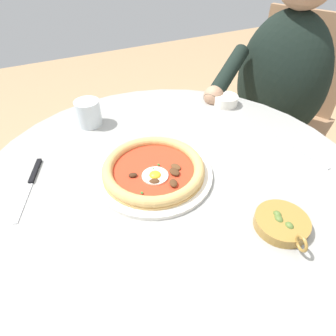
{
  "coord_description": "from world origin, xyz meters",
  "views": [
    {
      "loc": [
        0.47,
        -0.25,
        1.19
      ],
      "look_at": [
        -0.01,
        -0.01,
        0.74
      ],
      "focal_mm": 30.94,
      "sensor_mm": 36.0,
      "label": 1
    }
  ],
  "objects_px": {
    "dining_table": "(172,217)",
    "fork_utensil": "(301,151)",
    "water_glass": "(89,115)",
    "diner_person": "(269,125)",
    "olive_pan": "(282,223)",
    "pizza_on_plate": "(154,170)",
    "ramekin_capers": "(226,100)",
    "cafe_chair_diner": "(284,102)",
    "steak_knife": "(32,179)"
  },
  "relations": [
    {
      "from": "dining_table",
      "to": "cafe_chair_diner",
      "type": "height_order",
      "value": "cafe_chair_diner"
    },
    {
      "from": "olive_pan",
      "to": "water_glass",
      "type": "bearing_deg",
      "value": -156.57
    },
    {
      "from": "steak_knife",
      "to": "fork_utensil",
      "type": "bearing_deg",
      "value": 72.82
    },
    {
      "from": "ramekin_capers",
      "to": "fork_utensil",
      "type": "bearing_deg",
      "value": 5.91
    },
    {
      "from": "olive_pan",
      "to": "cafe_chair_diner",
      "type": "height_order",
      "value": "cafe_chair_diner"
    },
    {
      "from": "water_glass",
      "to": "fork_utensil",
      "type": "distance_m",
      "value": 0.62
    },
    {
      "from": "dining_table",
      "to": "pizza_on_plate",
      "type": "height_order",
      "value": "pizza_on_plate"
    },
    {
      "from": "water_glass",
      "to": "diner_person",
      "type": "distance_m",
      "value": 0.79
    },
    {
      "from": "dining_table",
      "to": "pizza_on_plate",
      "type": "bearing_deg",
      "value": -123.5
    },
    {
      "from": "pizza_on_plate",
      "to": "olive_pan",
      "type": "relative_size",
      "value": 2.16
    },
    {
      "from": "olive_pan",
      "to": "pizza_on_plate",
      "type": "bearing_deg",
      "value": -147.38
    },
    {
      "from": "cafe_chair_diner",
      "to": "fork_utensil",
      "type": "bearing_deg",
      "value": -43.35
    },
    {
      "from": "dining_table",
      "to": "ramekin_capers",
      "type": "xyz_separation_m",
      "value": [
        -0.24,
        0.33,
        0.17
      ]
    },
    {
      "from": "ramekin_capers",
      "to": "cafe_chair_diner",
      "type": "bearing_deg",
      "value": 105.82
    },
    {
      "from": "steak_knife",
      "to": "olive_pan",
      "type": "bearing_deg",
      "value": 49.19
    },
    {
      "from": "water_glass",
      "to": "steak_knife",
      "type": "distance_m",
      "value": 0.27
    },
    {
      "from": "dining_table",
      "to": "diner_person",
      "type": "height_order",
      "value": "diner_person"
    },
    {
      "from": "ramekin_capers",
      "to": "diner_person",
      "type": "relative_size",
      "value": 0.07
    },
    {
      "from": "olive_pan",
      "to": "fork_utensil",
      "type": "xyz_separation_m",
      "value": [
        -0.17,
        0.23,
        -0.01
      ]
    },
    {
      "from": "dining_table",
      "to": "diner_person",
      "type": "bearing_deg",
      "value": 115.67
    },
    {
      "from": "pizza_on_plate",
      "to": "ramekin_capers",
      "type": "distance_m",
      "value": 0.43
    },
    {
      "from": "fork_utensil",
      "to": "cafe_chair_diner",
      "type": "xyz_separation_m",
      "value": [
        -0.44,
        0.41,
        -0.16
      ]
    },
    {
      "from": "dining_table",
      "to": "steak_knife",
      "type": "xyz_separation_m",
      "value": [
        -0.14,
        -0.31,
        0.16
      ]
    },
    {
      "from": "dining_table",
      "to": "diner_person",
      "type": "distance_m",
      "value": 0.71
    },
    {
      "from": "steak_knife",
      "to": "fork_utensil",
      "type": "distance_m",
      "value": 0.71
    },
    {
      "from": "cafe_chair_diner",
      "to": "dining_table",
      "type": "bearing_deg",
      "value": -64.46
    },
    {
      "from": "ramekin_capers",
      "to": "olive_pan",
      "type": "xyz_separation_m",
      "value": [
        0.48,
        -0.2,
        -0.01
      ]
    },
    {
      "from": "ramekin_capers",
      "to": "diner_person",
      "type": "bearing_deg",
      "value": 101.45
    },
    {
      "from": "pizza_on_plate",
      "to": "water_glass",
      "type": "bearing_deg",
      "value": -165.72
    },
    {
      "from": "dining_table",
      "to": "ramekin_capers",
      "type": "bearing_deg",
      "value": 126.43
    },
    {
      "from": "dining_table",
      "to": "steak_knife",
      "type": "bearing_deg",
      "value": -114.7
    },
    {
      "from": "pizza_on_plate",
      "to": "diner_person",
      "type": "relative_size",
      "value": 0.25
    },
    {
      "from": "pizza_on_plate",
      "to": "diner_person",
      "type": "height_order",
      "value": "diner_person"
    },
    {
      "from": "ramekin_capers",
      "to": "dining_table",
      "type": "bearing_deg",
      "value": -53.57
    },
    {
      "from": "pizza_on_plate",
      "to": "cafe_chair_diner",
      "type": "relative_size",
      "value": 0.32
    },
    {
      "from": "diner_person",
      "to": "cafe_chair_diner",
      "type": "height_order",
      "value": "diner_person"
    },
    {
      "from": "pizza_on_plate",
      "to": "cafe_chair_diner",
      "type": "bearing_deg",
      "value": 112.98
    },
    {
      "from": "dining_table",
      "to": "pizza_on_plate",
      "type": "distance_m",
      "value": 0.18
    },
    {
      "from": "ramekin_capers",
      "to": "diner_person",
      "type": "xyz_separation_m",
      "value": [
        -0.06,
        0.31,
        -0.22
      ]
    },
    {
      "from": "diner_person",
      "to": "fork_utensil",
      "type": "bearing_deg",
      "value": -36.41
    },
    {
      "from": "pizza_on_plate",
      "to": "fork_utensil",
      "type": "bearing_deg",
      "value": 77.25
    },
    {
      "from": "water_glass",
      "to": "olive_pan",
      "type": "xyz_separation_m",
      "value": [
        0.57,
        0.25,
        -0.02
      ]
    },
    {
      "from": "pizza_on_plate",
      "to": "steak_knife",
      "type": "height_order",
      "value": "pizza_on_plate"
    },
    {
      "from": "steak_knife",
      "to": "dining_table",
      "type": "bearing_deg",
      "value": 65.3
    },
    {
      "from": "dining_table",
      "to": "fork_utensil",
      "type": "distance_m",
      "value": 0.4
    },
    {
      "from": "water_glass",
      "to": "ramekin_capers",
      "type": "bearing_deg",
      "value": 79.25
    },
    {
      "from": "diner_person",
      "to": "cafe_chair_diner",
      "type": "relative_size",
      "value": 1.25
    },
    {
      "from": "water_glass",
      "to": "olive_pan",
      "type": "relative_size",
      "value": 0.58
    },
    {
      "from": "olive_pan",
      "to": "fork_utensil",
      "type": "bearing_deg",
      "value": 126.37
    },
    {
      "from": "dining_table",
      "to": "steak_knife",
      "type": "distance_m",
      "value": 0.38
    }
  ]
}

